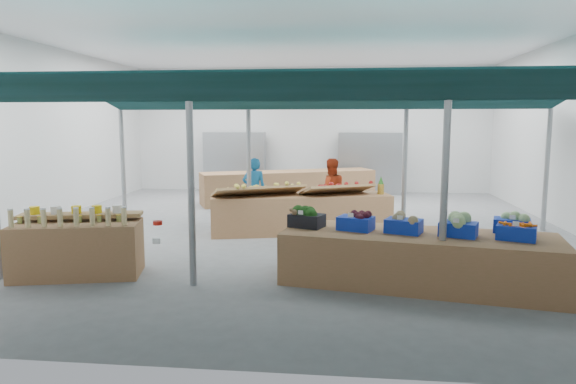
# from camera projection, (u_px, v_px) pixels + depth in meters

# --- Properties ---
(floor) EXTENTS (13.00, 13.00, 0.00)m
(floor) POSITION_uv_depth(u_px,v_px,m) (290.00, 230.00, 11.29)
(floor) COLOR slate
(floor) RESTS_ON ground
(hall) EXTENTS (13.00, 13.00, 13.00)m
(hall) POSITION_uv_depth(u_px,v_px,m) (296.00, 110.00, 12.35)
(hall) COLOR silver
(hall) RESTS_ON ground
(pole_grid) EXTENTS (10.00, 4.60, 3.00)m
(pole_grid) POSITION_uv_depth(u_px,v_px,m) (322.00, 152.00, 9.24)
(pole_grid) COLOR gray
(pole_grid) RESTS_ON floor
(awnings) EXTENTS (9.50, 7.08, 0.30)m
(awnings) POSITION_uv_depth(u_px,v_px,m) (322.00, 98.00, 9.11)
(awnings) COLOR #0A2B28
(awnings) RESTS_ON pole_grid
(back_shelving_left) EXTENTS (2.00, 0.50, 2.00)m
(back_shelving_left) POSITION_uv_depth(u_px,v_px,m) (235.00, 163.00, 17.33)
(back_shelving_left) COLOR #B23F33
(back_shelving_left) RESTS_ON floor
(back_shelving_right) EXTENTS (2.00, 0.50, 2.00)m
(back_shelving_right) POSITION_uv_depth(u_px,v_px,m) (369.00, 164.00, 16.86)
(back_shelving_right) COLOR #B23F33
(back_shelving_right) RESTS_ON floor
(bottle_shelf) EXTENTS (2.00, 1.47, 1.11)m
(bottle_shelf) POSITION_uv_depth(u_px,v_px,m) (78.00, 247.00, 7.88)
(bottle_shelf) COLOR olive
(bottle_shelf) RESTS_ON floor
(veg_counter) EXTENTS (4.05, 1.99, 0.75)m
(veg_counter) POSITION_uv_depth(u_px,v_px,m) (418.00, 259.00, 7.44)
(veg_counter) COLOR olive
(veg_counter) RESTS_ON floor
(fruit_counter) EXTENTS (3.91, 1.76, 0.82)m
(fruit_counter) POSITION_uv_depth(u_px,v_px,m) (301.00, 214.00, 10.96)
(fruit_counter) COLOR olive
(fruit_counter) RESTS_ON floor
(far_counter) EXTENTS (5.11, 3.04, 0.93)m
(far_counter) POSITION_uv_depth(u_px,v_px,m) (289.00, 187.00, 15.14)
(far_counter) COLOR olive
(far_counter) RESTS_ON floor
(crate_stack) EXTENTS (0.51, 0.38, 0.57)m
(crate_stack) POSITION_uv_depth(u_px,v_px,m) (502.00, 278.00, 6.85)
(crate_stack) COLOR #0F2CAC
(crate_stack) RESTS_ON floor
(vendor_left) EXTENTS (0.62, 0.48, 1.52)m
(vendor_left) POSITION_uv_depth(u_px,v_px,m) (254.00, 190.00, 12.12)
(vendor_left) COLOR #165C90
(vendor_left) RESTS_ON floor
(vendor_right) EXTENTS (0.85, 0.73, 1.52)m
(vendor_right) POSITION_uv_depth(u_px,v_px,m) (330.00, 191.00, 11.93)
(vendor_right) COLOR #B43316
(vendor_right) RESTS_ON floor
(crate_broccoli) EXTENTS (0.59, 0.51, 0.35)m
(crate_broccoli) POSITION_uv_depth(u_px,v_px,m) (307.00, 217.00, 7.84)
(crate_broccoli) COLOR black
(crate_broccoli) RESTS_ON veg_counter
(crate_beets) EXTENTS (0.59, 0.51, 0.29)m
(crate_beets) POSITION_uv_depth(u_px,v_px,m) (356.00, 221.00, 7.63)
(crate_beets) COLOR #0F2CAC
(crate_beets) RESTS_ON veg_counter
(crate_celeriac) EXTENTS (0.59, 0.51, 0.31)m
(crate_celeriac) POSITION_uv_depth(u_px,v_px,m) (404.00, 223.00, 7.43)
(crate_celeriac) COLOR #0F2CAC
(crate_celeriac) RESTS_ON veg_counter
(crate_cabbage) EXTENTS (0.59, 0.51, 0.35)m
(crate_cabbage) POSITION_uv_depth(u_px,v_px,m) (458.00, 225.00, 7.21)
(crate_cabbage) COLOR #0F2CAC
(crate_cabbage) RESTS_ON veg_counter
(crate_carrots) EXTENTS (0.59, 0.51, 0.29)m
(crate_carrots) POSITION_uv_depth(u_px,v_px,m) (516.00, 232.00, 7.00)
(crate_carrots) COLOR #0F2CAC
(crate_carrots) RESTS_ON veg_counter
(sparrow) EXTENTS (0.12, 0.09, 0.11)m
(sparrow) POSITION_uv_depth(u_px,v_px,m) (294.00, 212.00, 7.75)
(sparrow) COLOR brown
(sparrow) RESTS_ON crate_broccoli
(pole_ribbon) EXTENTS (0.12, 0.12, 0.28)m
(pole_ribbon) POSITION_uv_depth(u_px,v_px,m) (157.00, 225.00, 6.39)
(pole_ribbon) COLOR red
(pole_ribbon) RESTS_ON pole_grid
(apple_heap_yellow) EXTENTS (2.01, 1.48, 0.27)m
(apple_heap_yellow) POSITION_uv_depth(u_px,v_px,m) (259.00, 188.00, 10.68)
(apple_heap_yellow) COLOR #997247
(apple_heap_yellow) RESTS_ON fruit_counter
(apple_heap_red) EXTENTS (1.65, 1.30, 0.27)m
(apple_heap_red) POSITION_uv_depth(u_px,v_px,m) (337.00, 187.00, 10.89)
(apple_heap_red) COLOR #997247
(apple_heap_red) RESTS_ON fruit_counter
(pineapple) EXTENTS (0.14, 0.14, 0.39)m
(pineapple) POSITION_uv_depth(u_px,v_px,m) (381.00, 186.00, 11.00)
(pineapple) COLOR #8C6019
(pineapple) RESTS_ON fruit_counter
(crate_extra) EXTENTS (0.58, 0.48, 0.32)m
(crate_extra) POSITION_uv_depth(u_px,v_px,m) (512.00, 222.00, 7.46)
(crate_extra) COLOR #0F2CAC
(crate_extra) RESTS_ON veg_counter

